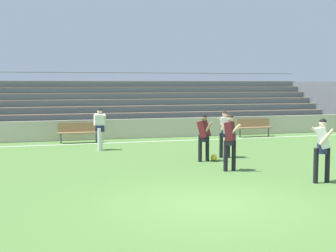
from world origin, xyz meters
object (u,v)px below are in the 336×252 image
object	(u,v)px
player_dark_deep_cover	(204,134)
bleacher_stand	(143,105)
bench_centre_sideline	(79,131)
player_dark_trailing_run	(230,137)
bench_far_left	(254,126)
soccer_ball	(214,158)
player_white_overlapping	(100,125)
player_white_pressing_high	(225,130)
player_white_on_ball	(322,144)

from	to	relation	value
player_dark_deep_cover	bleacher_stand	bearing A→B (deg)	87.57
bench_centre_sideline	player_dark_trailing_run	xyz separation A→B (m)	(3.72, -8.17, 0.48)
bench_far_left	player_dark_deep_cover	bearing A→B (deg)	-128.63
bench_far_left	soccer_ball	xyz separation A→B (m)	(-4.65, -6.30, -0.44)
bleacher_stand	player_white_overlapping	size ratio (longest dim) A/B	13.19
bench_far_left	bench_centre_sideline	bearing A→B (deg)	180.00
player_white_pressing_high	player_white_on_ball	bearing A→B (deg)	-80.38
player_dark_deep_cover	player_dark_trailing_run	size ratio (longest dim) A/B	0.94
bleacher_stand	soccer_ball	distance (m)	11.01
player_white_pressing_high	player_white_overlapping	bearing A→B (deg)	141.60
player_white_on_ball	player_dark_trailing_run	distance (m)	2.82
bench_centre_sideline	player_white_on_ball	xyz separation A→B (m)	(5.38, -10.44, 0.49)
player_white_pressing_high	player_dark_deep_cover	distance (m)	1.13
player_dark_deep_cover	player_dark_trailing_run	xyz separation A→B (m)	(0.13, -1.89, 0.08)
bleacher_stand	bench_centre_sideline	world-z (taller)	bleacher_stand
player_white_overlapping	bleacher_stand	bearing A→B (deg)	64.36
player_dark_deep_cover	player_dark_trailing_run	distance (m)	1.89
bench_centre_sideline	player_white_on_ball	world-z (taller)	player_white_on_ball
player_white_pressing_high	player_white_overlapping	distance (m)	5.10
player_dark_deep_cover	player_white_on_ball	world-z (taller)	player_white_on_ball
bleacher_stand	player_dark_deep_cover	xyz separation A→B (m)	(-0.46, -10.92, -0.50)
bench_far_left	player_dark_trailing_run	distance (m)	9.53
player_dark_trailing_run	soccer_ball	bearing A→B (deg)	82.75
player_dark_deep_cover	player_white_on_ball	bearing A→B (deg)	-66.71
bleacher_stand	player_dark_trailing_run	xyz separation A→B (m)	(-0.33, -12.80, -0.42)
player_dark_deep_cover	player_white_overlapping	world-z (taller)	player_white_overlapping
bench_centre_sideline	player_white_overlapping	size ratio (longest dim) A/B	1.08
bench_far_left	player_white_overlapping	xyz separation A→B (m)	(-8.02, -2.59, 0.45)
player_dark_deep_cover	player_white_overlapping	size ratio (longest dim) A/B	0.96
player_white_overlapping	bench_centre_sideline	bearing A→B (deg)	102.70
bench_centre_sideline	soccer_ball	xyz separation A→B (m)	(3.95, -6.30, -0.44)
bench_far_left	player_white_pressing_high	world-z (taller)	player_white_pressing_high
player_dark_trailing_run	soccer_ball	size ratio (longest dim) A/B	7.81
player_white_overlapping	player_dark_trailing_run	size ratio (longest dim) A/B	0.97
bench_far_left	soccer_ball	distance (m)	7.84
bench_far_left	bench_centre_sideline	size ratio (longest dim) A/B	1.00
bench_far_left	player_dark_trailing_run	xyz separation A→B (m)	(-4.89, -8.17, 0.48)
player_white_on_ball	bleacher_stand	bearing A→B (deg)	95.03
bleacher_stand	player_white_overlapping	distance (m)	8.02
bleacher_stand	player_white_pressing_high	bearing A→B (deg)	-87.06
soccer_ball	bleacher_stand	bearing A→B (deg)	89.50
bleacher_stand	bench_far_left	xyz separation A→B (m)	(4.56, -4.63, -0.90)
soccer_ball	player_white_overlapping	bearing A→B (deg)	132.26
bench_centre_sideline	player_white_on_ball	bearing A→B (deg)	-62.75
bleacher_stand	player_white_pressing_high	world-z (taller)	bleacher_stand
player_white_on_ball	soccer_ball	bearing A→B (deg)	108.96
bleacher_stand	bench_centre_sideline	xyz separation A→B (m)	(-4.05, -4.63, -0.90)
bleacher_stand	player_dark_deep_cover	world-z (taller)	bleacher_stand
player_dark_deep_cover	soccer_ball	xyz separation A→B (m)	(0.37, -0.02, -0.84)
player_white_on_ball	soccer_ball	xyz separation A→B (m)	(-1.42, 4.14, -0.92)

